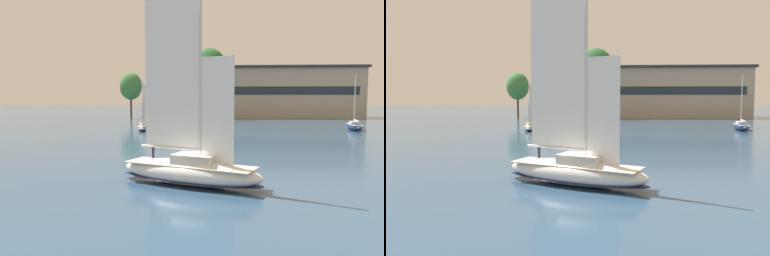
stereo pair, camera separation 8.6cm
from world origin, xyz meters
The scene contains 8 objects.
ground_plane centered at (0.00, 0.00, 0.00)m, with size 400.00×400.00×0.00m, color #2D4C6B.
waterfront_building centered at (21.65, 85.44, 7.33)m, with size 42.53×15.50×14.59m.
tree_shore_left centered at (-0.26, 78.84, 13.55)m, with size 9.40×9.40×19.35m.
tree_shore_center centered at (-21.79, 75.47, 8.80)m, with size 6.11×6.11×12.58m.
sailboat_main centered at (0.02, -0.01, 1.17)m, with size 11.23×7.10×14.99m.
sailboat_moored_near_marina centered at (27.02, 44.08, 0.69)m, with size 2.98×7.60×10.18m.
sailboat_moored_mid_channel centered at (-11.37, 40.75, 0.77)m, with size 2.12×6.63×9.02m.
sailboat_moored_far_slip centered at (-6.70, 30.21, 0.67)m, with size 5.60×7.07×9.83m.
Camera 1 is at (2.00, -25.98, 6.31)m, focal length 35.00 mm.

